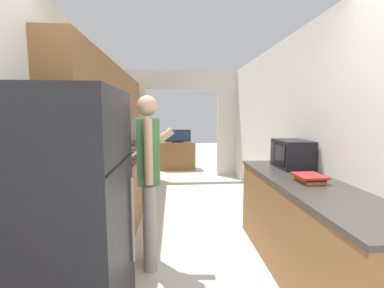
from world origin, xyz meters
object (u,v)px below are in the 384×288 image
(knife, at_px, (133,145))
(book_stack, at_px, (309,178))
(range_oven, at_px, (130,173))
(refrigerator, at_px, (64,219))
(television, at_px, (178,136))
(person, at_px, (149,177))
(tv_cabinet, at_px, (178,156))
(microwave, at_px, (292,154))

(knife, bearing_deg, book_stack, -39.44)
(range_oven, xyz_separation_m, book_stack, (1.98, -2.34, 0.48))
(refrigerator, distance_m, television, 5.24)
(person, relative_size, tv_cabinet, 1.78)
(range_oven, height_order, book_stack, range_oven)
(knife, bearing_deg, television, 80.08)
(person, relative_size, television, 2.39)
(microwave, distance_m, tv_cabinet, 4.35)
(book_stack, bearing_deg, person, 169.37)
(refrigerator, relative_size, person, 0.99)
(microwave, xyz_separation_m, television, (-1.21, 4.08, -0.15))
(book_stack, distance_m, television, 4.79)
(person, distance_m, knife, 2.58)
(refrigerator, bearing_deg, knife, 91.14)
(microwave, height_order, television, microwave)
(tv_cabinet, distance_m, knife, 2.17)
(book_stack, bearing_deg, knife, 125.27)
(range_oven, height_order, microwave, microwave)
(range_oven, bearing_deg, microwave, -39.92)
(refrigerator, xyz_separation_m, tv_cabinet, (0.82, 5.22, -0.46))
(tv_cabinet, relative_size, knife, 2.81)
(range_oven, xyz_separation_m, knife, (-0.00, 0.46, 0.45))
(person, xyz_separation_m, book_stack, (1.44, -0.27, 0.03))
(person, height_order, knife, person)
(book_stack, relative_size, knife, 0.85)
(range_oven, relative_size, television, 1.48)
(knife, bearing_deg, person, -62.80)
(tv_cabinet, height_order, television, television)
(knife, bearing_deg, microwave, -31.26)
(microwave, distance_m, television, 4.26)
(tv_cabinet, height_order, knife, knife)
(range_oven, xyz_separation_m, television, (0.88, 2.33, 0.45))
(television, bearing_deg, microwave, -73.46)
(refrigerator, bearing_deg, microwave, 28.51)
(person, height_order, microwave, person)
(person, height_order, book_stack, person)
(book_stack, bearing_deg, television, 103.22)
(television, xyz_separation_m, knife, (-0.88, -1.87, 0.00))
(range_oven, distance_m, person, 2.18)
(range_oven, distance_m, microwave, 2.79)
(tv_cabinet, distance_m, television, 0.53)
(book_stack, xyz_separation_m, tv_cabinet, (-1.10, 4.71, -0.56))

